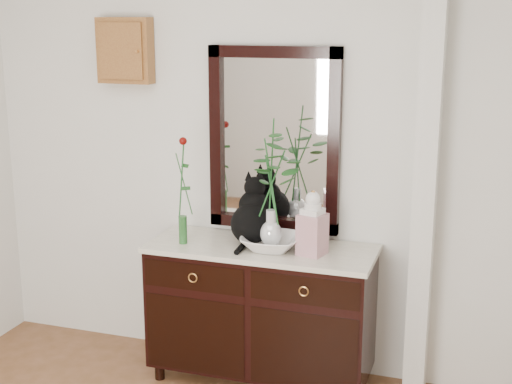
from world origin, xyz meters
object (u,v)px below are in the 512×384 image
(cat, at_px, (252,210))
(lotus_bowl, at_px, (271,243))
(ginger_jar, at_px, (312,222))
(sideboard, at_px, (261,307))

(cat, relative_size, lotus_bowl, 1.15)
(lotus_bowl, bearing_deg, ginger_jar, -1.63)
(ginger_jar, bearing_deg, sideboard, 171.98)
(sideboard, xyz_separation_m, ginger_jar, (0.31, -0.04, 0.56))
(lotus_bowl, bearing_deg, sideboard, 151.87)
(sideboard, bearing_deg, cat, 143.19)
(sideboard, distance_m, lotus_bowl, 0.43)
(sideboard, xyz_separation_m, lotus_bowl, (0.07, -0.04, 0.42))
(sideboard, relative_size, lotus_bowl, 3.90)
(sideboard, distance_m, ginger_jar, 0.65)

